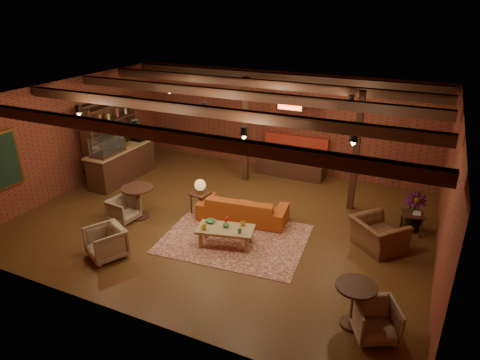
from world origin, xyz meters
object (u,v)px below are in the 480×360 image
at_px(sofa, 243,208).
at_px(armchair_right, 379,230).
at_px(armchair_a, 124,209).
at_px(armchair_b, 106,241).
at_px(plant_tall, 420,176).
at_px(armchair_far, 376,319).
at_px(round_table_left, 138,197).
at_px(side_table_book, 413,214).
at_px(coffee_table, 225,230).
at_px(round_table_right, 355,299).
at_px(side_table_lamp, 200,188).

xyz_separation_m(sofa, armchair_right, (3.35, 0.06, 0.14)).
xyz_separation_m(armchair_a, armchair_b, (0.75, -1.51, 0.05)).
height_order(armchair_b, plant_tall, plant_tall).
bearing_deg(armchair_far, round_table_left, 136.99).
bearing_deg(round_table_left, plant_tall, 19.37).
xyz_separation_m(armchair_b, armchair_right, (5.34, 2.88, 0.09)).
relative_size(sofa, side_table_book, 3.77).
xyz_separation_m(coffee_table, armchair_b, (-2.14, -1.55, -0.00)).
relative_size(round_table_right, armchair_far, 1.16).
height_order(sofa, armchair_far, armchair_far).
distance_m(side_table_book, round_table_right, 3.84).
height_order(side_table_lamp, side_table_book, side_table_lamp).
xyz_separation_m(armchair_b, round_table_right, (5.34, 0.13, 0.17)).
height_order(sofa, armchair_right, armchair_right).
height_order(sofa, armchair_a, armchair_a).
distance_m(side_table_book, armchair_far, 3.92).
height_order(sofa, plant_tall, plant_tall).
distance_m(sofa, round_table_right, 4.30).
bearing_deg(armchair_right, sofa, 42.47).
relative_size(round_table_left, plant_tall, 0.29).
xyz_separation_m(side_table_lamp, armchair_right, (4.53, 0.14, -0.24)).
relative_size(side_table_lamp, armchair_a, 1.41).
distance_m(armchair_right, plant_tall, 1.68).
bearing_deg(coffee_table, armchair_a, -179.19).
xyz_separation_m(sofa, armchair_far, (3.73, -2.81, 0.03)).
bearing_deg(coffee_table, round_table_left, 174.24).
relative_size(sofa, armchair_b, 2.92).
xyz_separation_m(armchair_b, side_table_book, (5.98, 3.92, 0.12)).
relative_size(side_table_lamp, round_table_left, 1.11).
relative_size(armchair_a, plant_tall, 0.23).
bearing_deg(armchair_b, sofa, 82.03).
height_order(coffee_table, round_table_right, round_table_right).
relative_size(coffee_table, round_table_left, 1.64).
xyz_separation_m(round_table_left, armchair_far, (6.23, -1.80, -0.22)).
xyz_separation_m(round_table_left, plant_tall, (6.47, 2.28, 0.87)).
height_order(sofa, side_table_book, sofa).
bearing_deg(side_table_lamp, armchair_a, -141.61).
relative_size(sofa, round_table_left, 2.67).
bearing_deg(sofa, armchair_a, 18.30).
distance_m(sofa, armchair_far, 4.68).
xyz_separation_m(side_table_lamp, armchair_b, (-0.81, -2.74, -0.33)).
height_order(armchair_a, armchair_b, armchair_b).
xyz_separation_m(armchair_a, round_table_right, (6.09, -1.38, 0.22)).
bearing_deg(round_table_right, plant_tall, 80.96).
bearing_deg(armchair_far, round_table_right, 136.12).
relative_size(sofa, coffee_table, 1.63).
distance_m(side_table_lamp, round_table_left, 1.61).
distance_m(armchair_right, round_table_right, 2.75).
height_order(armchair_far, plant_tall, plant_tall).
height_order(side_table_lamp, armchair_b, side_table_lamp).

